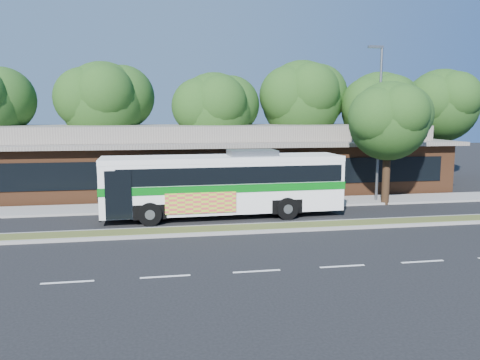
% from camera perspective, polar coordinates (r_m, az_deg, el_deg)
% --- Properties ---
extents(ground, '(120.00, 120.00, 0.00)m').
position_cam_1_polar(ground, '(20.52, -0.86, -6.60)').
color(ground, black).
rests_on(ground, ground).
extents(median_strip, '(26.00, 1.10, 0.15)m').
position_cam_1_polar(median_strip, '(21.08, -1.12, -6.00)').
color(median_strip, '#444B20').
rests_on(median_strip, ground).
extents(sidewalk, '(44.00, 2.60, 0.12)m').
position_cam_1_polar(sidewalk, '(26.70, -3.03, -3.08)').
color(sidewalk, gray).
rests_on(sidewalk, ground).
extents(plaza_building, '(33.20, 11.20, 4.45)m').
position_cam_1_polar(plaza_building, '(32.90, -4.44, 2.62)').
color(plaza_building, brown).
rests_on(plaza_building, ground).
extents(lamp_post, '(0.93, 0.18, 9.07)m').
position_cam_1_polar(lamp_post, '(28.59, 16.55, 7.10)').
color(lamp_post, slate).
rests_on(lamp_post, ground).
extents(tree_bg_b, '(6.69, 6.00, 9.00)m').
position_cam_1_polar(tree_bg_b, '(35.95, -15.62, 9.21)').
color(tree_bg_b, black).
rests_on(tree_bg_b, ground).
extents(tree_bg_c, '(6.24, 5.60, 8.26)m').
position_cam_1_polar(tree_bg_c, '(35.06, -2.53, 8.63)').
color(tree_bg_c, black).
rests_on(tree_bg_c, ground).
extents(tree_bg_d, '(6.91, 6.20, 9.37)m').
position_cam_1_polar(tree_bg_d, '(37.62, 8.12, 9.77)').
color(tree_bg_d, black).
rests_on(tree_bg_d, ground).
extents(tree_bg_e, '(6.47, 5.80, 8.50)m').
position_cam_1_polar(tree_bg_e, '(38.94, 17.04, 8.44)').
color(tree_bg_e, black).
rests_on(tree_bg_e, ground).
extents(tree_bg_f, '(6.69, 6.00, 8.92)m').
position_cam_1_polar(tree_bg_f, '(42.84, 23.71, 8.47)').
color(tree_bg_f, black).
rests_on(tree_bg_f, ground).
extents(transit_bus, '(12.15, 3.09, 3.39)m').
position_cam_1_polar(transit_bus, '(23.66, -1.92, -0.00)').
color(transit_bus, white).
rests_on(transit_bus, ground).
extents(sidewalk_tree, '(5.00, 4.48, 7.06)m').
position_cam_1_polar(sidewalk_tree, '(28.33, 18.13, 7.06)').
color(sidewalk_tree, black).
rests_on(sidewalk_tree, ground).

